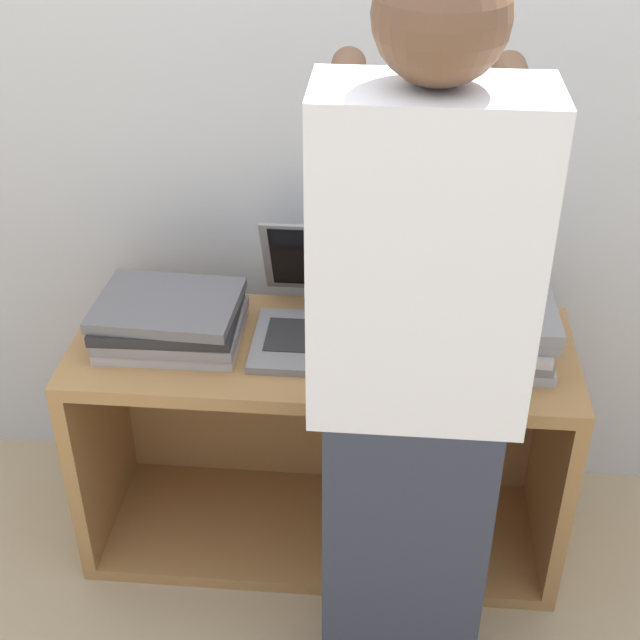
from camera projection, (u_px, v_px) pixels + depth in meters
name	position (u px, v px, depth m)	size (l,w,h in m)	color
ground_plane	(315.00, 595.00, 2.32)	(12.00, 12.00, 0.00)	tan
wall_back	(334.00, 74.00, 2.14)	(8.00, 0.05, 2.40)	silver
cart	(324.00, 431.00, 2.39)	(1.23, 0.46, 0.63)	#A87A47
laptop_open	(325.00, 314.00, 2.20)	(0.34, 0.39, 0.26)	gray
laptop_stack_left	(170.00, 320.00, 2.17)	(0.35, 0.28, 0.11)	#B7B7BC
laptop_stack_right	(478.00, 328.00, 2.11)	(0.36, 0.28, 0.14)	#B7B7BC
person	(415.00, 390.00, 1.72)	(0.40, 0.53, 1.63)	#2D3342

